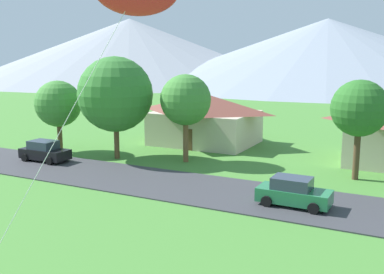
{
  "coord_description": "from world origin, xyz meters",
  "views": [
    {
      "loc": [
        9.8,
        4.86,
        8.83
      ],
      "look_at": [
        -0.46,
        24.93,
        4.71
      ],
      "focal_mm": 42.88,
      "sensor_mm": 36.0,
      "label": 1
    }
  ],
  "objects_px": {
    "tree_near_right": "(115,94)",
    "tree_left_of_center": "(186,100)",
    "tree_far_right": "(58,104)",
    "parked_car_green_mid_west": "(293,192)",
    "parked_car_black_west_end": "(45,151)",
    "tree_right_of_center": "(359,109)",
    "house_leftmost": "(205,118)"
  },
  "relations": [
    {
      "from": "tree_near_right",
      "to": "tree_left_of_center",
      "type": "bearing_deg",
      "value": 15.13
    },
    {
      "from": "tree_left_of_center",
      "to": "tree_far_right",
      "type": "height_order",
      "value": "tree_left_of_center"
    },
    {
      "from": "tree_left_of_center",
      "to": "tree_far_right",
      "type": "xyz_separation_m",
      "value": [
        -12.04,
        -1.7,
        -0.74
      ]
    },
    {
      "from": "tree_far_right",
      "to": "parked_car_green_mid_west",
      "type": "relative_size",
      "value": 1.53
    },
    {
      "from": "parked_car_black_west_end",
      "to": "tree_far_right",
      "type": "bearing_deg",
      "value": 114.75
    },
    {
      "from": "tree_near_right",
      "to": "tree_far_right",
      "type": "relative_size",
      "value": 1.33
    },
    {
      "from": "tree_right_of_center",
      "to": "house_leftmost",
      "type": "bearing_deg",
      "value": 155.01
    },
    {
      "from": "tree_near_right",
      "to": "parked_car_green_mid_west",
      "type": "height_order",
      "value": "tree_near_right"
    },
    {
      "from": "tree_right_of_center",
      "to": "parked_car_black_west_end",
      "type": "relative_size",
      "value": 1.68
    },
    {
      "from": "house_leftmost",
      "to": "tree_right_of_center",
      "type": "relative_size",
      "value": 1.45
    },
    {
      "from": "tree_left_of_center",
      "to": "tree_near_right",
      "type": "height_order",
      "value": "tree_near_right"
    },
    {
      "from": "tree_right_of_center",
      "to": "parked_car_green_mid_west",
      "type": "relative_size",
      "value": 1.68
    },
    {
      "from": "house_leftmost",
      "to": "tree_far_right",
      "type": "bearing_deg",
      "value": -136.84
    },
    {
      "from": "house_leftmost",
      "to": "parked_car_green_mid_west",
      "type": "xyz_separation_m",
      "value": [
        12.82,
        -14.96,
        -1.69
      ]
    },
    {
      "from": "house_leftmost",
      "to": "tree_near_right",
      "type": "distance_m",
      "value": 10.53
    },
    {
      "from": "tree_right_of_center",
      "to": "tree_far_right",
      "type": "relative_size",
      "value": 1.09
    },
    {
      "from": "parked_car_green_mid_west",
      "to": "tree_near_right",
      "type": "bearing_deg",
      "value": 161.42
    },
    {
      "from": "tree_far_right",
      "to": "parked_car_black_west_end",
      "type": "relative_size",
      "value": 1.54
    },
    {
      "from": "tree_right_of_center",
      "to": "tree_far_right",
      "type": "distance_m",
      "value": 25.44
    },
    {
      "from": "tree_far_right",
      "to": "parked_car_green_mid_west",
      "type": "height_order",
      "value": "tree_far_right"
    },
    {
      "from": "tree_right_of_center",
      "to": "tree_near_right",
      "type": "relative_size",
      "value": 0.82
    },
    {
      "from": "house_leftmost",
      "to": "parked_car_black_west_end",
      "type": "bearing_deg",
      "value": -122.77
    },
    {
      "from": "tree_right_of_center",
      "to": "parked_car_black_west_end",
      "type": "xyz_separation_m",
      "value": [
        -23.64,
        -6.02,
        -4.19
      ]
    },
    {
      "from": "parked_car_black_west_end",
      "to": "parked_car_green_mid_west",
      "type": "xyz_separation_m",
      "value": [
        21.26,
        -1.85,
        0.0
      ]
    },
    {
      "from": "tree_left_of_center",
      "to": "tree_far_right",
      "type": "relative_size",
      "value": 1.11
    },
    {
      "from": "house_leftmost",
      "to": "tree_left_of_center",
      "type": "bearing_deg",
      "value": -76.05
    },
    {
      "from": "house_leftmost",
      "to": "tree_right_of_center",
      "type": "distance_m",
      "value": 16.96
    },
    {
      "from": "tree_far_right",
      "to": "tree_near_right",
      "type": "bearing_deg",
      "value": 1.22
    },
    {
      "from": "house_leftmost",
      "to": "parked_car_black_west_end",
      "type": "relative_size",
      "value": 2.44
    },
    {
      "from": "tree_left_of_center",
      "to": "tree_far_right",
      "type": "bearing_deg",
      "value": -171.95
    },
    {
      "from": "parked_car_black_west_end",
      "to": "tree_right_of_center",
      "type": "bearing_deg",
      "value": 14.29
    },
    {
      "from": "tree_left_of_center",
      "to": "tree_near_right",
      "type": "bearing_deg",
      "value": -164.87
    }
  ]
}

